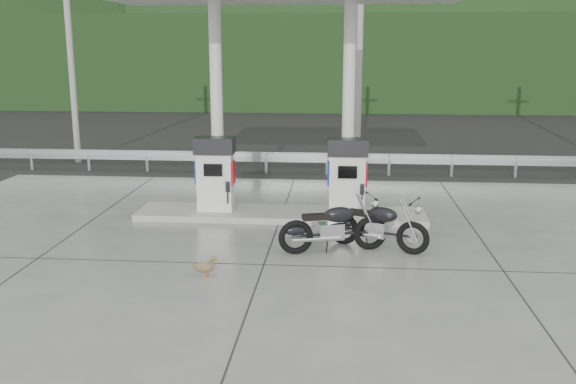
# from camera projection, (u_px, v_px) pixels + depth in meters

# --- Properties ---
(ground) EXTENTS (160.00, 160.00, 0.00)m
(ground) POSITION_uv_depth(u_px,v_px,m) (270.00, 250.00, 13.26)
(ground) COLOR black
(ground) RESTS_ON ground
(forecourt_apron) EXTENTS (18.00, 14.00, 0.02)m
(forecourt_apron) POSITION_uv_depth(u_px,v_px,m) (270.00, 249.00, 13.26)
(forecourt_apron) COLOR slate
(forecourt_apron) RESTS_ON ground
(pump_island) EXTENTS (7.00, 1.40, 0.15)m
(pump_island) POSITION_uv_depth(u_px,v_px,m) (281.00, 214.00, 15.67)
(pump_island) COLOR gray
(pump_island) RESTS_ON forecourt_apron
(gas_pump_left) EXTENTS (0.95, 0.55, 1.80)m
(gas_pump_left) POSITION_uv_depth(u_px,v_px,m) (215.00, 174.00, 15.58)
(gas_pump_left) COLOR silver
(gas_pump_left) RESTS_ON pump_island
(gas_pump_right) EXTENTS (0.95, 0.55, 1.80)m
(gas_pump_right) POSITION_uv_depth(u_px,v_px,m) (347.00, 176.00, 15.32)
(gas_pump_right) COLOR silver
(gas_pump_right) RESTS_ON pump_island
(canopy_column_left) EXTENTS (0.30, 0.30, 5.00)m
(canopy_column_left) POSITION_uv_depth(u_px,v_px,m) (217.00, 106.00, 15.61)
(canopy_column_left) COLOR white
(canopy_column_left) RESTS_ON pump_island
(canopy_column_right) EXTENTS (0.30, 0.30, 5.00)m
(canopy_column_right) POSITION_uv_depth(u_px,v_px,m) (349.00, 107.00, 15.35)
(canopy_column_right) COLOR white
(canopy_column_right) RESTS_ON pump_island
(guardrail) EXTENTS (26.00, 0.16, 1.42)m
(guardrail) POSITION_uv_depth(u_px,v_px,m) (297.00, 152.00, 20.87)
(guardrail) COLOR #A9ADB2
(guardrail) RESTS_ON ground
(road) EXTENTS (60.00, 7.00, 0.01)m
(road) POSITION_uv_depth(u_px,v_px,m) (303.00, 156.00, 24.43)
(road) COLOR black
(road) RESTS_ON ground
(utility_pole_a) EXTENTS (0.22, 0.22, 8.00)m
(utility_pole_a) POSITION_uv_depth(u_px,v_px,m) (70.00, 49.00, 22.23)
(utility_pole_a) COLOR gray
(utility_pole_a) RESTS_ON ground
(utility_pole_b) EXTENTS (0.22, 0.22, 8.00)m
(utility_pole_b) POSITION_uv_depth(u_px,v_px,m) (360.00, 49.00, 21.43)
(utility_pole_b) COLOR gray
(utility_pole_b) RESTS_ON ground
(tree_band) EXTENTS (80.00, 6.00, 6.00)m
(tree_band) POSITION_uv_depth(u_px,v_px,m) (320.00, 62.00, 41.72)
(tree_band) COLOR black
(tree_band) RESTS_ON ground
(forested_hills) EXTENTS (100.00, 40.00, 140.00)m
(forested_hills) POSITION_uv_depth(u_px,v_px,m) (329.00, 83.00, 71.53)
(forested_hills) COLOR black
(forested_hills) RESTS_ON ground
(motorcycle_left) EXTENTS (2.22, 1.21, 1.00)m
(motorcycle_left) POSITION_uv_depth(u_px,v_px,m) (334.00, 228.00, 12.98)
(motorcycle_left) COLOR black
(motorcycle_left) RESTS_ON forecourt_apron
(motorcycle_right) EXTENTS (2.14, 1.38, 0.97)m
(motorcycle_right) POSITION_uv_depth(u_px,v_px,m) (377.00, 226.00, 13.15)
(motorcycle_right) COLOR black
(motorcycle_right) RESTS_ON forecourt_apron
(duck) EXTENTS (0.46, 0.16, 0.33)m
(duck) POSITION_uv_depth(u_px,v_px,m) (204.00, 268.00, 11.65)
(duck) COLOR brown
(duck) RESTS_ON forecourt_apron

